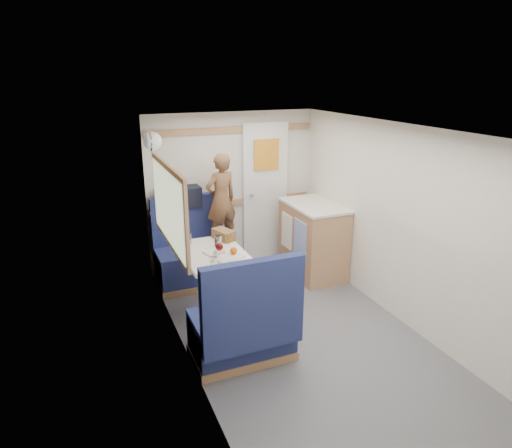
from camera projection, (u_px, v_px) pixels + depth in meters
name	position (u px, v px, depth m)	size (l,w,h in m)	color
floor	(315.00, 352.00, 4.22)	(4.50, 4.50, 0.00)	#515156
ceiling	(326.00, 134.00, 3.58)	(4.50, 4.50, 0.00)	silver
wall_back	(232.00, 191.00, 5.87)	(2.20, 0.02, 2.00)	silver
wall_left	(195.00, 272.00, 3.50)	(0.02, 4.50, 2.00)	silver
wall_right	(422.00, 235.00, 4.30)	(0.02, 4.50, 2.00)	silver
oak_trim_low	(233.00, 203.00, 5.90)	(2.15, 0.02, 0.08)	#986744
oak_trim_high	(232.00, 130.00, 5.61)	(2.15, 0.02, 0.08)	#986744
side_window	(168.00, 207.00, 4.31)	(0.04, 1.30, 0.72)	#A1AC92
rear_door	(265.00, 190.00, 6.02)	(0.62, 0.12, 1.86)	white
dinette_table	(214.00, 266.00, 4.68)	(0.62, 0.92, 0.72)	white
bench_far	(193.00, 259.00, 5.52)	(0.90, 0.59, 1.05)	#17194A
bench_near	(244.00, 331.00, 4.01)	(0.90, 0.59, 1.05)	#17194A
ledge	(186.00, 208.00, 5.56)	(0.90, 0.14, 0.04)	#986744
dome_light	(152.00, 141.00, 4.91)	(0.20, 0.20, 0.20)	white
galley_counter	(313.00, 239.00, 5.72)	(0.57, 0.92, 0.92)	#986744
person	(221.00, 200.00, 5.42)	(0.41, 0.27, 1.12)	brown
duffel_bag	(179.00, 197.00, 5.49)	(0.51, 0.24, 0.24)	black
tray	(224.00, 254.00, 4.55)	(0.28, 0.37, 0.02)	white
orange_fruit	(234.00, 251.00, 4.53)	(0.07, 0.07, 0.07)	#D65309
cheese_block	(219.00, 252.00, 4.54)	(0.10, 0.06, 0.03)	#E6D685
wine_glass	(219.00, 248.00, 4.42)	(0.08, 0.08, 0.17)	white
tumbler_left	(214.00, 262.00, 4.25)	(0.07, 0.07, 0.11)	white
tumbler_mid	(188.00, 238.00, 4.85)	(0.07, 0.07, 0.12)	white
tumbler_right	(218.00, 241.00, 4.76)	(0.07, 0.07, 0.12)	white
beer_glass	(228.00, 238.00, 4.87)	(0.06, 0.06, 0.10)	#8E5514
pepper_grinder	(216.00, 242.00, 4.79)	(0.03, 0.03, 0.09)	black
salt_grinder	(217.00, 253.00, 4.48)	(0.04, 0.04, 0.09)	white
bread_loaf	(224.00, 235.00, 4.97)	(0.14, 0.26, 0.11)	olive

